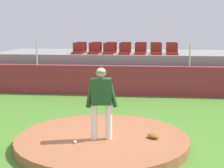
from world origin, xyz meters
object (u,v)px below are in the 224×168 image
Objects in this scene: stadium_chair_4 at (140,51)px; stadium_chair_11 at (141,50)px; stadium_chair_1 at (94,51)px; stadium_chair_13 at (171,50)px; stadium_chair_12 at (156,50)px; baseball at (75,142)px; stadium_chair_3 at (124,51)px; stadium_chair_6 at (172,51)px; stadium_chair_5 at (156,51)px; stadium_chair_8 at (97,49)px; stadium_chair_7 at (81,49)px; stadium_chair_10 at (126,49)px; pitcher at (101,98)px; stadium_chair_0 at (78,50)px; stadium_chair_2 at (108,51)px; fielding_glove at (153,136)px; stadium_chair_9 at (111,49)px.

stadium_chair_4 is 1.00× the size of stadium_chair_11.
stadium_chair_13 is at bearing -165.82° from stadium_chair_1.
stadium_chair_12 is 1.00× the size of stadium_chair_13.
baseball is 0.15× the size of stadium_chair_3.
stadium_chair_6 is 0.88m from stadium_chair_13.
stadium_chair_5 is 1.00× the size of stadium_chair_8.
stadium_chair_7 is 2.11m from stadium_chair_10.
stadium_chair_13 is (3.48, -0.00, 0.00)m from stadium_chair_8.
stadium_chair_3 is 1.00× the size of stadium_chair_12.
stadium_chair_0 reaches higher than pitcher.
stadium_chair_13 is (2.63, 8.72, 1.50)m from baseball.
stadium_chair_2 and stadium_chair_5 have the same top height.
stadium_chair_12 is (1.38, 0.92, 0.00)m from stadium_chair_3.
stadium_chair_8 is 1.00× the size of stadium_chair_10.
stadium_chair_7 is (-0.74, 0.86, 0.00)m from stadium_chair_1.
baseball is 8.14m from stadium_chair_0.
stadium_chair_7 is 0.73m from stadium_chair_8.
stadium_chair_11 reaches higher than baseball.
fielding_glove is at bearing 93.38° from stadium_chair_11.
pitcher is at bearing 104.26° from stadium_chair_7.
stadium_chair_1 is (-0.84, 7.85, 1.50)m from baseball.
stadium_chair_4 and stadium_chair_11 have the same top height.
stadium_chair_9 is 2.77m from stadium_chair_13.
stadium_chair_9 is (-0.68, 0.91, 0.00)m from stadium_chair_3.
stadium_chair_2 is at bearing -2.99° from stadium_chair_3.
stadium_chair_0 is (-1.56, 7.85, 1.50)m from baseball.
pitcher is 3.39× the size of stadium_chair_11.
stadium_chair_1 is at bearing 51.68° from stadium_chair_9.
stadium_chair_12 is at bearing -165.75° from stadium_chair_0.
stadium_chair_1 and stadium_chair_4 have the same top height.
stadium_chair_6 is at bearing 179.75° from stadium_chair_2.
stadium_chair_9 and stadium_chair_12 have the same top height.
stadium_chair_2 is 1.00× the size of stadium_chair_4.
stadium_chair_4 is 1.00× the size of stadium_chair_7.
stadium_chair_6 is at bearing 65.06° from pitcher.
stadium_chair_12 is at bearing 179.96° from stadium_chair_11.
stadium_chair_2 is (1.38, -0.00, 0.00)m from stadium_chair_0.
stadium_chair_13 is at bearing -54.26° from fielding_glove.
stadium_chair_10 is (-0.00, 0.94, 0.00)m from stadium_chair_3.
stadium_chair_2 and stadium_chair_13 have the same top height.
fielding_glove is at bearing 107.54° from stadium_chair_8.
stadium_chair_1 and stadium_chair_10 have the same top height.
stadium_chair_7 is (-2.11, 0.89, 0.00)m from stadium_chair_3.
stadium_chair_10 is at bearing -128.43° from stadium_chair_2.
stadium_chair_10 is at bearing -0.73° from stadium_chair_12.
baseball is 7.99m from stadium_chair_2.
stadium_chair_5 is 1.00× the size of stadium_chair_9.
stadium_chair_9 is (-1.88, 8.17, 1.48)m from fielding_glove.
stadium_chair_12 is at bearing -179.70° from stadium_chair_9.
stadium_chair_0 is 0.72m from stadium_chair_1.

